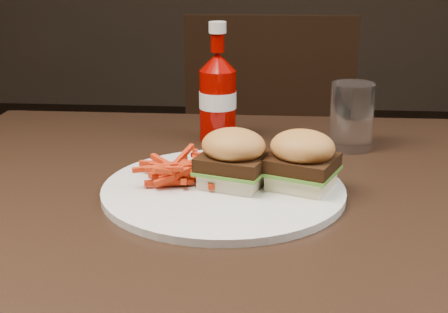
# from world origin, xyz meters

# --- Properties ---
(dining_table) EXTENTS (1.20, 0.80, 0.04)m
(dining_table) POSITION_xyz_m (0.00, 0.00, 0.73)
(dining_table) COLOR black
(dining_table) RESTS_ON ground
(chair_far) EXTENTS (0.47, 0.47, 0.04)m
(chair_far) POSITION_xyz_m (-0.07, 0.95, 0.43)
(chair_far) COLOR black
(chair_far) RESTS_ON ground
(plate) EXTENTS (0.33, 0.33, 0.01)m
(plate) POSITION_xyz_m (-0.12, -0.03, 0.76)
(plate) COLOR white
(plate) RESTS_ON dining_table
(sandwich_half_a) EXTENTS (0.10, 0.09, 0.02)m
(sandwich_half_a) POSITION_xyz_m (-0.10, -0.02, 0.77)
(sandwich_half_a) COLOR beige
(sandwich_half_a) RESTS_ON plate
(sandwich_half_b) EXTENTS (0.10, 0.10, 0.02)m
(sandwich_half_b) POSITION_xyz_m (-0.01, -0.02, 0.77)
(sandwich_half_b) COLOR beige
(sandwich_half_b) RESTS_ON plate
(fries_pile) EXTENTS (0.13, 0.13, 0.04)m
(fries_pile) POSITION_xyz_m (-0.18, -0.02, 0.78)
(fries_pile) COLOR red
(fries_pile) RESTS_ON plate
(ketchup_bottle) EXTENTS (0.07, 0.07, 0.13)m
(ketchup_bottle) POSITION_xyz_m (-0.15, 0.22, 0.81)
(ketchup_bottle) COLOR #850300
(ketchup_bottle) RESTS_ON dining_table
(tumbler) EXTENTS (0.07, 0.07, 0.11)m
(tumbler) POSITION_xyz_m (0.08, 0.19, 0.81)
(tumbler) COLOR white
(tumbler) RESTS_ON dining_table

